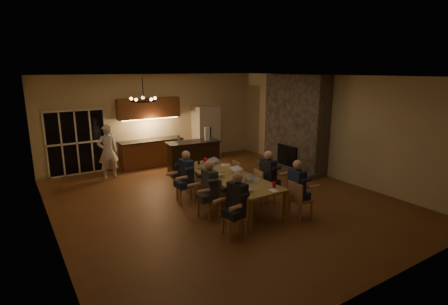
% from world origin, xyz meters
% --- Properties ---
extents(floor, '(9.00, 9.00, 0.00)m').
position_xyz_m(floor, '(0.00, 0.00, 0.00)').
color(floor, brown).
rests_on(floor, ground).
extents(back_wall, '(8.00, 0.04, 3.20)m').
position_xyz_m(back_wall, '(0.00, 4.52, 1.60)').
color(back_wall, tan).
rests_on(back_wall, ground).
extents(left_wall, '(0.04, 9.00, 3.20)m').
position_xyz_m(left_wall, '(-4.02, 0.00, 1.60)').
color(left_wall, tan).
rests_on(left_wall, ground).
extents(right_wall, '(0.04, 9.00, 3.20)m').
position_xyz_m(right_wall, '(4.02, 0.00, 1.60)').
color(right_wall, tan).
rests_on(right_wall, ground).
extents(ceiling, '(8.00, 9.00, 0.04)m').
position_xyz_m(ceiling, '(0.00, 0.00, 3.22)').
color(ceiling, white).
rests_on(ceiling, back_wall).
extents(french_doors, '(1.86, 0.08, 2.10)m').
position_xyz_m(french_doors, '(-2.70, 4.47, 1.05)').
color(french_doors, black).
rests_on(french_doors, ground).
extents(fireplace, '(0.58, 2.50, 3.20)m').
position_xyz_m(fireplace, '(3.70, 1.20, 1.60)').
color(fireplace, '#625B4D').
rests_on(fireplace, ground).
extents(kitchenette, '(2.24, 0.68, 2.40)m').
position_xyz_m(kitchenette, '(-0.30, 4.20, 1.20)').
color(kitchenette, brown).
rests_on(kitchenette, ground).
extents(refrigerator, '(0.90, 0.68, 2.00)m').
position_xyz_m(refrigerator, '(1.90, 4.15, 1.00)').
color(refrigerator, beige).
rests_on(refrigerator, ground).
extents(dining_table, '(1.10, 3.30, 0.75)m').
position_xyz_m(dining_table, '(0.03, -0.27, 0.38)').
color(dining_table, olive).
rests_on(dining_table, ground).
extents(bar_island, '(1.80, 0.89, 1.08)m').
position_xyz_m(bar_island, '(0.50, 2.53, 0.54)').
color(bar_island, black).
rests_on(bar_island, ground).
extents(chair_left_near, '(0.51, 0.51, 0.89)m').
position_xyz_m(chair_left_near, '(-0.86, -1.84, 0.45)').
color(chair_left_near, tan).
rests_on(chair_left_near, ground).
extents(chair_left_mid, '(0.54, 0.54, 0.89)m').
position_xyz_m(chair_left_mid, '(-0.80, -0.72, 0.45)').
color(chair_left_mid, tan).
rests_on(chair_left_mid, ground).
extents(chair_left_far, '(0.52, 0.52, 0.89)m').
position_xyz_m(chair_left_far, '(-0.87, 0.36, 0.45)').
color(chair_left_far, tan).
rests_on(chair_left_far, ground).
extents(chair_right_near, '(0.45, 0.45, 0.89)m').
position_xyz_m(chair_right_near, '(0.93, -1.94, 0.45)').
color(chair_right_near, tan).
rests_on(chair_right_near, ground).
extents(chair_right_mid, '(0.49, 0.49, 0.89)m').
position_xyz_m(chair_right_mid, '(0.86, -0.73, 0.45)').
color(chair_right_mid, tan).
rests_on(chair_right_mid, ground).
extents(chair_right_far, '(0.49, 0.49, 0.89)m').
position_xyz_m(chair_right_far, '(0.86, 0.27, 0.45)').
color(chair_right_far, tan).
rests_on(chair_right_far, ground).
extents(person_left_near, '(0.69, 0.69, 1.38)m').
position_xyz_m(person_left_near, '(-0.82, -1.90, 0.69)').
color(person_left_near, black).
rests_on(person_left_near, ground).
extents(person_right_near, '(0.67, 0.67, 1.38)m').
position_xyz_m(person_right_near, '(0.86, -1.85, 0.69)').
color(person_right_near, '#1C2647').
rests_on(person_right_near, ground).
extents(person_left_mid, '(0.62, 0.62, 1.38)m').
position_xyz_m(person_left_mid, '(-0.83, -0.80, 0.69)').
color(person_left_mid, '#383D43').
rests_on(person_left_mid, ground).
extents(person_right_mid, '(0.63, 0.63, 1.38)m').
position_xyz_m(person_right_mid, '(0.89, -0.79, 0.69)').
color(person_right_mid, black).
rests_on(person_right_mid, ground).
extents(person_left_far, '(0.64, 0.64, 1.38)m').
position_xyz_m(person_left_far, '(-0.85, 0.33, 0.69)').
color(person_left_far, '#1C2647').
rests_on(person_left_far, ground).
extents(standing_person, '(0.65, 0.45, 1.72)m').
position_xyz_m(standing_person, '(-1.98, 3.53, 0.86)').
color(standing_person, white).
rests_on(standing_person, ground).
extents(chandelier, '(0.52, 0.52, 0.03)m').
position_xyz_m(chandelier, '(-2.18, -0.51, 2.75)').
color(chandelier, black).
rests_on(chandelier, ceiling).
extents(laptop_a, '(0.42, 0.41, 0.23)m').
position_xyz_m(laptop_a, '(-0.27, -1.40, 0.86)').
color(laptop_a, silver).
rests_on(laptop_a, dining_table).
extents(laptop_b, '(0.42, 0.40, 0.23)m').
position_xyz_m(laptop_b, '(0.27, -1.07, 0.86)').
color(laptop_b, silver).
rests_on(laptop_b, dining_table).
extents(laptop_c, '(0.35, 0.32, 0.23)m').
position_xyz_m(laptop_c, '(-0.27, -0.18, 0.86)').
color(laptop_c, silver).
rests_on(laptop_c, dining_table).
extents(laptop_d, '(0.36, 0.33, 0.23)m').
position_xyz_m(laptop_d, '(0.32, -0.33, 0.86)').
color(laptop_d, silver).
rests_on(laptop_d, dining_table).
extents(laptop_e, '(0.37, 0.34, 0.23)m').
position_xyz_m(laptop_e, '(-0.22, 0.76, 0.86)').
color(laptop_e, silver).
rests_on(laptop_e, dining_table).
extents(laptop_f, '(0.41, 0.38, 0.23)m').
position_xyz_m(laptop_f, '(0.33, 0.76, 0.86)').
color(laptop_f, silver).
rests_on(laptop_f, dining_table).
extents(mug_front, '(0.08, 0.08, 0.10)m').
position_xyz_m(mug_front, '(0.03, -0.77, 0.80)').
color(mug_front, silver).
rests_on(mug_front, dining_table).
extents(mug_mid, '(0.08, 0.08, 0.10)m').
position_xyz_m(mug_mid, '(0.11, 0.33, 0.80)').
color(mug_mid, silver).
rests_on(mug_mid, dining_table).
extents(mug_back, '(0.08, 0.08, 0.10)m').
position_xyz_m(mug_back, '(-0.29, 0.46, 0.80)').
color(mug_back, silver).
rests_on(mug_back, dining_table).
extents(redcup_near, '(0.08, 0.08, 0.12)m').
position_xyz_m(redcup_near, '(0.41, -1.60, 0.81)').
color(redcup_near, red).
rests_on(redcup_near, dining_table).
extents(redcup_mid, '(0.09, 0.09, 0.12)m').
position_xyz_m(redcup_mid, '(-0.41, 0.11, 0.81)').
color(redcup_mid, red).
rests_on(redcup_mid, dining_table).
extents(redcup_far, '(0.10, 0.10, 0.12)m').
position_xyz_m(redcup_far, '(0.16, 1.14, 0.81)').
color(redcup_far, red).
rests_on(redcup_far, dining_table).
extents(can_silver, '(0.07, 0.07, 0.12)m').
position_xyz_m(can_silver, '(0.10, -0.92, 0.81)').
color(can_silver, '#B2B2B7').
rests_on(can_silver, dining_table).
extents(can_cola, '(0.06, 0.06, 0.12)m').
position_xyz_m(can_cola, '(-0.09, 1.08, 0.81)').
color(can_cola, '#3F0F0C').
rests_on(can_cola, dining_table).
extents(plate_near, '(0.24, 0.24, 0.02)m').
position_xyz_m(plate_near, '(0.33, -0.85, 0.76)').
color(plate_near, silver).
rests_on(plate_near, dining_table).
extents(plate_left, '(0.26, 0.26, 0.02)m').
position_xyz_m(plate_left, '(-0.24, -1.14, 0.76)').
color(plate_left, silver).
rests_on(plate_left, dining_table).
extents(plate_far, '(0.27, 0.27, 0.02)m').
position_xyz_m(plate_far, '(0.46, 0.54, 0.76)').
color(plate_far, silver).
rests_on(plate_far, dining_table).
extents(notepad, '(0.16, 0.21, 0.01)m').
position_xyz_m(notepad, '(0.23, -1.78, 0.76)').
color(notepad, white).
rests_on(notepad, dining_table).
extents(bar_bottle, '(0.07, 0.07, 0.24)m').
position_xyz_m(bar_bottle, '(0.04, 2.65, 1.20)').
color(bar_bottle, '#99999E').
rests_on(bar_bottle, bar_island).
extents(bar_blender, '(0.17, 0.17, 0.43)m').
position_xyz_m(bar_blender, '(0.97, 2.45, 1.30)').
color(bar_blender, silver).
rests_on(bar_blender, bar_island).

